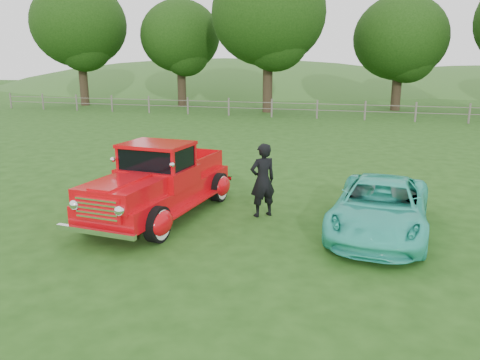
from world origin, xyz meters
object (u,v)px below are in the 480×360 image
(tree_near_east, at_px, (401,38))
(teal_sedan, at_px, (380,207))
(tree_near_west, at_px, (269,14))
(red_pickup, at_px, (160,183))
(man, at_px, (263,180))
(tree_mid_west, at_px, (180,37))
(tree_far_west, at_px, (79,25))

(tree_near_east, relative_size, teal_sedan, 2.00)
(tree_near_east, bearing_deg, tree_near_west, -156.04)
(red_pickup, xyz_separation_m, man, (2.36, 0.64, 0.09))
(man, bearing_deg, tree_near_east, -138.35)
(red_pickup, bearing_deg, tree_near_west, 101.82)
(tree_mid_west, distance_m, tree_near_east, 17.03)
(tree_far_west, bearing_deg, tree_near_west, -3.58)
(tree_far_west, bearing_deg, teal_sedan, -45.67)
(tree_far_west, xyz_separation_m, red_pickup, (18.92, -24.78, -5.69))
(tree_far_west, xyz_separation_m, tree_near_east, (25.00, 3.00, -1.24))
(red_pickup, bearing_deg, tree_mid_west, 117.01)
(red_pickup, bearing_deg, tree_far_west, 132.18)
(tree_mid_west, relative_size, teal_sedan, 2.03)
(tree_near_west, height_order, man, tree_near_west)
(tree_mid_west, distance_m, tree_near_west, 8.63)
(tree_near_east, bearing_deg, teal_sedan, -92.15)
(tree_far_west, xyz_separation_m, teal_sedan, (23.96, -24.53, -5.91))
(tree_mid_west, xyz_separation_m, tree_near_east, (17.00, 1.00, -0.30))
(red_pickup, height_order, man, red_pickup)
(tree_near_west, distance_m, teal_sedan, 25.61)
(red_pickup, bearing_deg, man, 20.10)
(tree_near_east, distance_m, teal_sedan, 27.94)
(teal_sedan, bearing_deg, red_pickup, -172.66)
(tree_near_west, xyz_separation_m, man, (5.28, -23.14, -5.91))
(tree_mid_west, relative_size, man, 4.79)
(man, bearing_deg, tree_near_west, -117.69)
(tree_far_west, xyz_separation_m, tree_mid_west, (8.00, 2.00, -0.94))
(tree_near_west, bearing_deg, man, -77.16)
(tree_mid_west, height_order, red_pickup, tree_mid_west)
(tree_mid_west, xyz_separation_m, man, (13.28, -26.14, -4.67))
(tree_near_west, relative_size, tree_near_east, 1.25)
(tree_far_west, relative_size, man, 5.62)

